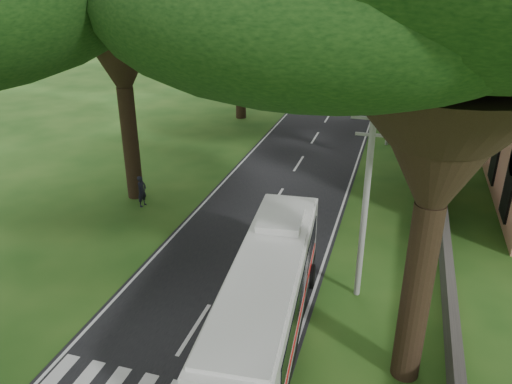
% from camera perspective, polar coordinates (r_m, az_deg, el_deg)
% --- Properties ---
extents(ground, '(140.00, 140.00, 0.00)m').
position_cam_1_polar(ground, '(17.93, -9.75, -19.11)').
color(ground, '#1C4614').
rests_on(ground, ground).
extents(road, '(8.00, 120.00, 0.04)m').
position_cam_1_polar(road, '(38.98, 6.49, 5.73)').
color(road, black).
rests_on(road, ground).
extents(property_wall, '(0.35, 50.00, 1.20)m').
position_cam_1_polar(property_wall, '(37.39, 19.93, 4.56)').
color(property_wall, '#383533').
rests_on(property_wall, ground).
extents(pole_near, '(1.60, 0.24, 8.00)m').
position_cam_1_polar(pole_near, '(19.23, 12.42, -1.08)').
color(pole_near, gray).
rests_on(pole_near, ground).
extents(pole_mid, '(1.60, 0.24, 8.00)m').
position_cam_1_polar(pole_mid, '(38.32, 15.32, 11.19)').
color(pole_mid, gray).
rests_on(pole_mid, ground).
extents(pole_far, '(1.60, 0.24, 8.00)m').
position_cam_1_polar(pole_far, '(58.03, 16.32, 15.22)').
color(pole_far, gray).
rests_on(pole_far, ground).
extents(coach_bus, '(3.32, 11.31, 3.29)m').
position_cam_1_polar(coach_bus, '(17.74, 1.35, -11.82)').
color(coach_bus, white).
rests_on(coach_bus, ground).
extents(distant_car_a, '(2.34, 4.59, 1.50)m').
position_cam_1_polar(distant_car_a, '(51.58, 8.49, 11.04)').
color(distant_car_a, '#9E9EA2').
rests_on(distant_car_a, road).
extents(distant_car_b, '(1.43, 3.89, 1.27)m').
position_cam_1_polar(distant_car_b, '(68.17, 8.89, 14.06)').
color(distant_car_b, navy).
rests_on(distant_car_b, road).
extents(distant_car_c, '(2.39, 4.94, 1.39)m').
position_cam_1_polar(distant_car_c, '(71.81, 13.90, 14.21)').
color(distant_car_c, maroon).
rests_on(distant_car_c, road).
extents(pedestrian, '(0.52, 0.71, 1.78)m').
position_cam_1_polar(pedestrian, '(28.48, -12.91, 0.09)').
color(pedestrian, black).
rests_on(pedestrian, ground).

